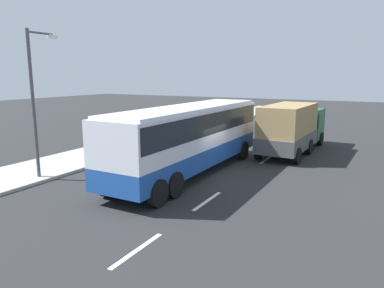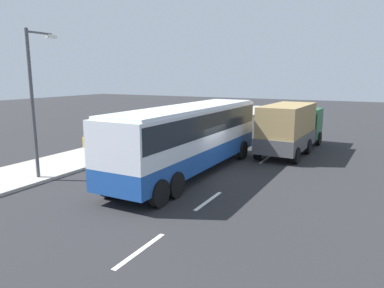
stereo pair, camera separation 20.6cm
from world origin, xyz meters
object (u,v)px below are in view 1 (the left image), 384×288
at_px(cargo_truck, 293,126).
at_px(pedestrian_near_curb, 119,137).
at_px(pedestrian_at_crossing, 87,145).
at_px(street_lamp, 35,94).
at_px(coach_bus, 190,132).

xyz_separation_m(cargo_truck, pedestrian_near_curb, (-5.56, 9.78, -0.62)).
bearing_deg(pedestrian_at_crossing, street_lamp, -126.36).
height_order(pedestrian_near_curb, street_lamp, street_lamp).
xyz_separation_m(coach_bus, pedestrian_near_curb, (2.16, 6.37, -1.06)).
relative_size(coach_bus, street_lamp, 1.72).
bearing_deg(pedestrian_at_crossing, pedestrian_near_curb, 45.36).
bearing_deg(street_lamp, coach_bus, -54.79).
relative_size(coach_bus, pedestrian_near_curb, 7.28).
xyz_separation_m(coach_bus, cargo_truck, (7.72, -3.40, -0.44)).
relative_size(coach_bus, cargo_truck, 1.43).
bearing_deg(coach_bus, pedestrian_near_curb, 71.97).
bearing_deg(cargo_truck, street_lamp, 144.41).
bearing_deg(coach_bus, street_lamp, 125.90).
xyz_separation_m(pedestrian_near_curb, pedestrian_at_crossing, (-2.84, 0.05, -0.06)).
distance_m(coach_bus, pedestrian_near_curb, 6.81).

